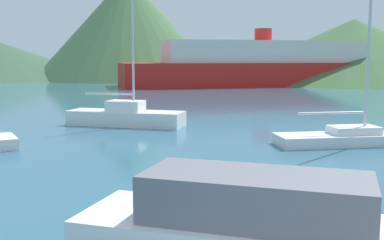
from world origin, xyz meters
name	(u,v)px	position (x,y,z in m)	size (l,w,h in m)	color
sailboat_inner	(126,116)	(-2.77, 21.00, 0.51)	(6.53, 3.54, 7.02)	white
sailboat_middle	(354,136)	(7.43, 15.01, 0.34)	(6.79, 2.54, 7.09)	white
ferry_distant	(263,66)	(11.30, 58.00, 2.53)	(37.87, 16.30, 7.33)	red
hill_west	(0,60)	(-30.33, 79.76, 3.13)	(36.43, 36.43, 6.26)	#38563D
hill_central	(128,27)	(-8.06, 77.91, 8.67)	(31.58, 31.58, 17.34)	#476B42
hill_east	(353,50)	(27.54, 69.80, 4.76)	(42.88, 42.88, 9.52)	#3D6038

